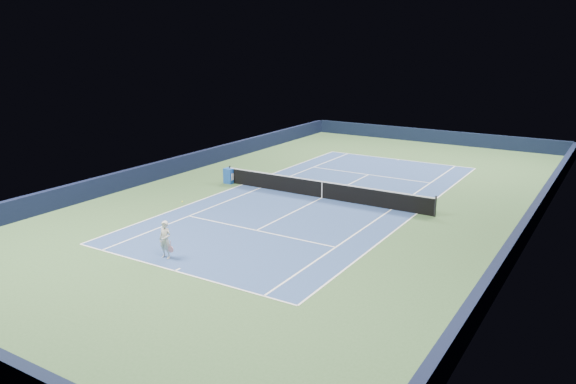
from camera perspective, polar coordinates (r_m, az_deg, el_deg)
The scene contains 19 objects.
ground at distance 31.32m, azimuth 3.46°, elevation -0.61°, with size 40.00×40.00×0.00m, color #36552E.
wall_far at distance 49.17m, azimuth 14.55°, elevation 5.50°, with size 22.00×0.35×1.10m, color black.
wall_right at distance 27.97m, azimuth 23.42°, elevation -2.71°, with size 0.35×40.00×1.10m, color black.
wall_left at distance 37.35m, azimuth -11.32°, elevation 2.64°, with size 0.35×40.00×1.10m, color black.
court_surface at distance 31.32m, azimuth 3.46°, elevation -0.60°, with size 10.97×23.77×0.01m, color navy.
baseline_far at distance 41.87m, azimuth 11.21°, elevation 3.27°, with size 10.97×0.08×0.00m, color white.
baseline_near at distance 22.16m, azimuth -11.42°, elevation -7.87°, with size 10.97×0.08×0.00m, color white.
sideline_doubles_right at distance 29.25m, azimuth 12.97°, elevation -2.14°, with size 0.08×23.77×0.00m, color white.
sideline_doubles_left at distance 34.15m, azimuth -4.67°, elevation 0.75°, with size 0.08×23.77×0.00m, color white.
sideline_singles_right at distance 29.69m, azimuth 10.47°, elevation -1.74°, with size 0.08×23.77×0.00m, color white.
sideline_singles_left at distance 33.38m, azimuth -2.77°, elevation 0.44°, with size 0.08×23.77×0.00m, color white.
service_line_far at distance 36.90m, azimuth 8.18°, elevation 1.76°, with size 8.23×0.08×0.00m, color white.
service_line_near at distance 26.11m, azimuth -3.23°, elevation -3.91°, with size 8.23×0.08×0.00m, color white.
center_service_line at distance 31.32m, azimuth 3.46°, elevation -0.59°, with size 0.08×12.80×0.00m, color white.
center_mark_far at distance 41.74m, azimuth 11.14°, elevation 3.23°, with size 0.08×0.30×0.00m, color white.
center_mark_near at distance 22.26m, azimuth -11.16°, elevation -7.74°, with size 0.08×0.30×0.00m, color white.
tennis_net at distance 31.19m, azimuth 3.48°, elevation 0.28°, with size 12.90×0.10×1.07m.
sponsor_cube at distance 34.51m, azimuth -5.97°, elevation 1.66°, with size 0.62×0.53×0.93m.
tennis_player at distance 23.20m, azimuth -12.35°, elevation -4.76°, with size 0.75×1.23×2.18m.
Camera 1 is at (14.15, -26.56, 8.69)m, focal length 35.00 mm.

